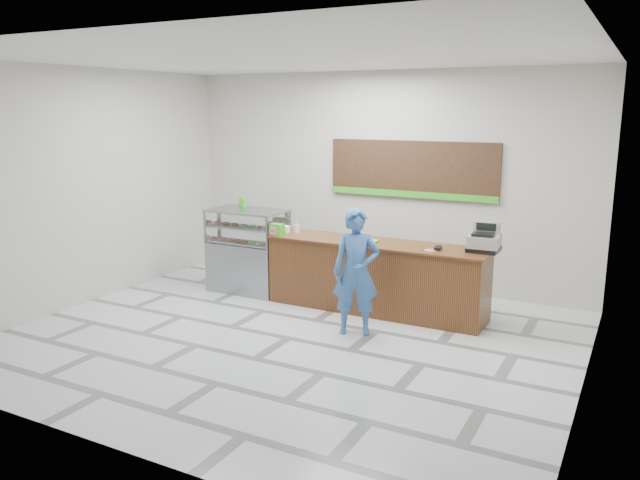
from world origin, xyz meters
The scene contains 16 objects.
floor centered at (0.00, 0.00, 0.00)m, with size 7.00×7.00×0.00m, color silver.
back_wall centered at (0.00, 3.00, 1.75)m, with size 7.00×7.00×0.00m, color beige.
ceiling centered at (0.00, 0.00, 3.50)m, with size 7.00×7.00×0.00m, color silver.
sales_counter centered at (0.55, 1.55, 0.52)m, with size 3.26×0.76×1.03m.
display_case centered at (-1.67, 1.55, 0.68)m, with size 1.22×0.72×1.33m.
menu_board centered at (0.55, 2.96, 1.93)m, with size 2.80×0.06×0.90m.
cash_register centered at (2.05, 1.70, 1.17)m, with size 0.43×0.45×0.38m.
card_terminal centered at (1.48, 1.49, 1.05)m, with size 0.09×0.18×0.04m, color black.
serving_tray centered at (0.39, 1.49, 1.04)m, with size 0.40×0.30×0.02m.
napkin_box centered at (-0.95, 1.51, 1.08)m, with size 0.13×0.13×0.11m, color white.
straw_cup centered at (-0.79, 1.60, 1.09)m, with size 0.08×0.08×0.12m, color silver.
promo_box centered at (-0.95, 1.28, 1.12)m, with size 0.20×0.13×0.18m, color green.
donut_decal centered at (1.41, 1.40, 1.03)m, with size 0.17×0.17×0.00m, color #FC6283.
green_cup_left centered at (-1.96, 1.82, 1.40)m, with size 0.09×0.09×0.15m, color green.
green_cup_right centered at (-1.88, 1.78, 1.39)m, with size 0.08×0.08×0.13m, color green.
customer centered at (0.68, 0.59, 0.83)m, with size 0.61×0.40×1.66m, color #3662A2.
Camera 1 is at (3.92, -6.52, 2.91)m, focal length 35.00 mm.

